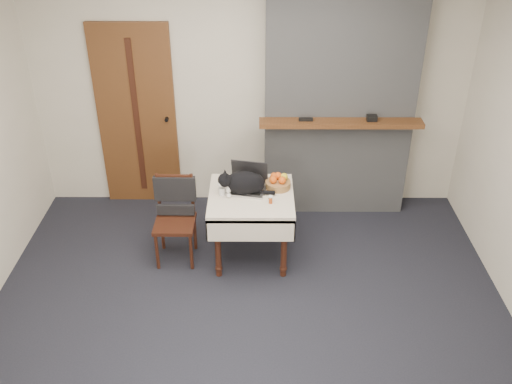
# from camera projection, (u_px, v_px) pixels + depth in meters

# --- Properties ---
(ground) EXTENTS (4.50, 4.50, 0.00)m
(ground) POSITION_uv_depth(u_px,v_px,m) (248.00, 320.00, 4.82)
(ground) COLOR black
(ground) RESTS_ON ground
(room_shell) EXTENTS (4.52, 4.01, 2.61)m
(room_shell) POSITION_uv_depth(u_px,v_px,m) (248.00, 104.00, 4.31)
(room_shell) COLOR beige
(room_shell) RESTS_ON ground
(door) EXTENTS (0.82, 0.10, 2.00)m
(door) POSITION_uv_depth(u_px,v_px,m) (137.00, 117.00, 6.01)
(door) COLOR brown
(door) RESTS_ON ground
(chimney) EXTENTS (1.62, 0.48, 2.60)m
(chimney) POSITION_uv_depth(u_px,v_px,m) (340.00, 96.00, 5.74)
(chimney) COLOR gray
(chimney) RESTS_ON ground
(side_table) EXTENTS (0.78, 0.78, 0.70)m
(side_table) POSITION_uv_depth(u_px,v_px,m) (251.00, 205.00, 5.29)
(side_table) COLOR #34120E
(side_table) RESTS_ON ground
(laptop) EXTENTS (0.39, 0.36, 0.25)m
(laptop) POSITION_uv_depth(u_px,v_px,m) (248.00, 183.00, 5.30)
(laptop) COLOR #B7B7BC
(laptop) RESTS_ON side_table
(cat) EXTENTS (0.53, 0.28, 0.25)m
(cat) POSITION_uv_depth(u_px,v_px,m) (245.00, 183.00, 5.20)
(cat) COLOR black
(cat) RESTS_ON side_table
(cream_jar) EXTENTS (0.07, 0.07, 0.07)m
(cream_jar) POSITION_uv_depth(u_px,v_px,m) (222.00, 191.00, 5.22)
(cream_jar) COLOR silver
(cream_jar) RESTS_ON side_table
(pill_bottle) EXTENTS (0.04, 0.04, 0.08)m
(pill_bottle) POSITION_uv_depth(u_px,v_px,m) (271.00, 199.00, 5.09)
(pill_bottle) COLOR #9D3D13
(pill_bottle) RESTS_ON side_table
(fruit_basket) EXTENTS (0.24, 0.24, 0.13)m
(fruit_basket) POSITION_uv_depth(u_px,v_px,m) (278.00, 182.00, 5.32)
(fruit_basket) COLOR #98683D
(fruit_basket) RESTS_ON side_table
(desk_clutter) EXTENTS (0.10, 0.12, 0.01)m
(desk_clutter) POSITION_uv_depth(u_px,v_px,m) (275.00, 190.00, 5.30)
(desk_clutter) COLOR black
(desk_clutter) RESTS_ON side_table
(chair) EXTENTS (0.39, 0.38, 0.85)m
(chair) POSITION_uv_depth(u_px,v_px,m) (175.00, 206.00, 5.36)
(chair) COLOR #34120E
(chair) RESTS_ON ground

